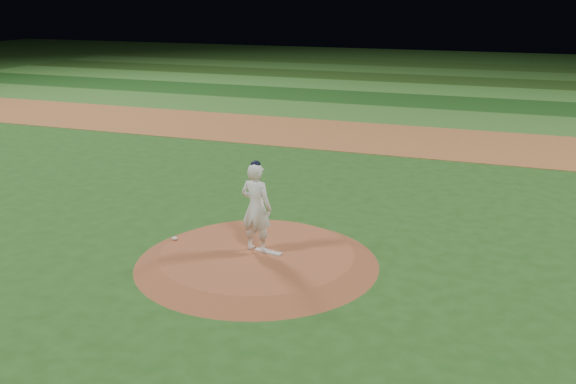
# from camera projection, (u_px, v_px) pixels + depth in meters

# --- Properties ---
(ground) EXTENTS (120.00, 120.00, 0.00)m
(ground) POSITION_uv_depth(u_px,v_px,m) (257.00, 263.00, 14.53)
(ground) COLOR #23521A
(ground) RESTS_ON ground
(infield_dirt_band) EXTENTS (70.00, 6.00, 0.02)m
(infield_dirt_band) POSITION_uv_depth(u_px,v_px,m) (387.00, 138.00, 27.06)
(infield_dirt_band) COLOR #A25F32
(infield_dirt_band) RESTS_ON ground
(outfield_stripe_0) EXTENTS (70.00, 5.00, 0.02)m
(outfield_stripe_0) POSITION_uv_depth(u_px,v_px,m) (411.00, 116.00, 31.98)
(outfield_stripe_0) COLOR #366E28
(outfield_stripe_0) RESTS_ON ground
(outfield_stripe_1) EXTENTS (70.00, 5.00, 0.02)m
(outfield_stripe_1) POSITION_uv_depth(u_px,v_px,m) (426.00, 101.00, 36.45)
(outfield_stripe_1) COLOR #184616
(outfield_stripe_1) RESTS_ON ground
(outfield_stripe_2) EXTENTS (70.00, 5.00, 0.02)m
(outfield_stripe_2) POSITION_uv_depth(u_px,v_px,m) (439.00, 90.00, 40.93)
(outfield_stripe_2) COLOR #397A2C
(outfield_stripe_2) RESTS_ON ground
(outfield_stripe_3) EXTENTS (70.00, 5.00, 0.02)m
(outfield_stripe_3) POSITION_uv_depth(u_px,v_px,m) (448.00, 80.00, 45.41)
(outfield_stripe_3) COLOR #204516
(outfield_stripe_3) RESTS_ON ground
(outfield_stripe_4) EXTENTS (70.00, 5.00, 0.02)m
(outfield_stripe_4) POSITION_uv_depth(u_px,v_px,m) (456.00, 73.00, 49.88)
(outfield_stripe_4) COLOR #316625
(outfield_stripe_4) RESTS_ON ground
(outfield_stripe_5) EXTENTS (70.00, 5.00, 0.02)m
(outfield_stripe_5) POSITION_uv_depth(u_px,v_px,m) (463.00, 66.00, 54.36)
(outfield_stripe_5) COLOR #224A18
(outfield_stripe_5) RESTS_ON ground
(pitchers_mound) EXTENTS (5.50, 5.50, 0.25)m
(pitchers_mound) POSITION_uv_depth(u_px,v_px,m) (257.00, 258.00, 14.49)
(pitchers_mound) COLOR #974F2F
(pitchers_mound) RESTS_ON ground
(pitching_rubber) EXTENTS (0.68, 0.29, 0.03)m
(pitching_rubber) POSITION_uv_depth(u_px,v_px,m) (268.00, 252.00, 14.46)
(pitching_rubber) COLOR beige
(pitching_rubber) RESTS_ON pitchers_mound
(rosin_bag) EXTENTS (0.14, 0.14, 0.07)m
(rosin_bag) POSITION_uv_depth(u_px,v_px,m) (175.00, 238.00, 15.19)
(rosin_bag) COLOR silver
(rosin_bag) RESTS_ON pitchers_mound
(pitcher_on_mound) EXTENTS (0.81, 0.59, 2.11)m
(pitcher_on_mound) POSITION_uv_depth(u_px,v_px,m) (256.00, 207.00, 14.27)
(pitcher_on_mound) COLOR white
(pitcher_on_mound) RESTS_ON pitchers_mound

